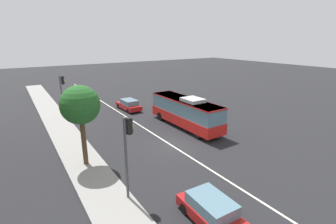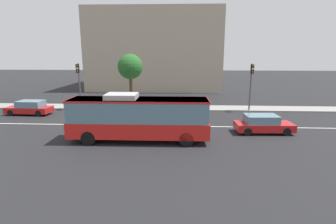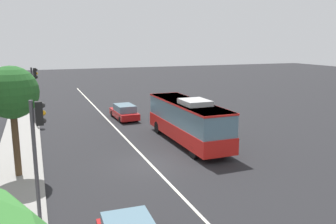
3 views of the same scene
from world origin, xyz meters
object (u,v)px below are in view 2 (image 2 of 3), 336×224
(sedan_red, at_px, (263,124))
(traffic_light_mid_block, at_px, (79,78))
(transit_bus, at_px, (139,117))
(sedan_red_ahead, at_px, (30,108))
(traffic_light_near_corner, at_px, (251,79))
(street_tree_kerbside_centre, at_px, (130,67))

(sedan_red, distance_m, traffic_light_mid_block, 19.89)
(transit_bus, bearing_deg, traffic_light_mid_block, 128.07)
(sedan_red, distance_m, sedan_red_ahead, 22.99)
(transit_bus, relative_size, sedan_red_ahead, 2.20)
(transit_bus, xyz_separation_m, traffic_light_mid_block, (-8.39, 10.44, 1.75))
(transit_bus, xyz_separation_m, sedan_red_ahead, (-12.76, 7.74, -1.09))
(traffic_light_near_corner, distance_m, traffic_light_mid_block, 18.92)
(transit_bus, height_order, street_tree_kerbside_centre, street_tree_kerbside_centre)
(sedan_red, bearing_deg, traffic_light_mid_block, 153.33)
(street_tree_kerbside_centre, bearing_deg, sedan_red, -36.41)
(transit_bus, distance_m, sedan_red, 9.97)
(traffic_light_mid_block, relative_size, street_tree_kerbside_centre, 0.83)
(traffic_light_mid_block, bearing_deg, sedan_red_ahead, -60.84)
(sedan_red_ahead, bearing_deg, traffic_light_mid_block, -146.52)
(transit_bus, bearing_deg, street_tree_kerbside_centre, 102.83)
(sedan_red, distance_m, street_tree_kerbside_centre, 15.92)
(sedan_red, bearing_deg, sedan_red_ahead, 163.96)
(transit_bus, bearing_deg, traffic_light_near_corner, 44.06)
(traffic_light_near_corner, xyz_separation_m, traffic_light_mid_block, (-18.92, -0.02, 0.00))
(transit_bus, xyz_separation_m, sedan_red, (9.61, 2.44, -1.09))
(sedan_red_ahead, distance_m, traffic_light_mid_block, 5.87)
(traffic_light_near_corner, relative_size, traffic_light_mid_block, 1.00)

